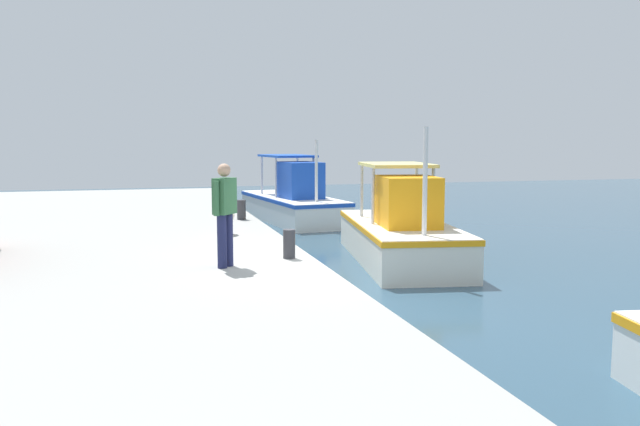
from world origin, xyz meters
TOP-DOWN VIEW (x-y plane):
  - quay_pier at (0.00, -5.00)m, footprint 36.00×10.00m
  - fishing_boat_nearest at (-11.65, 2.24)m, footprint 6.52×2.84m
  - fishing_boat_second at (-3.30, 3.00)m, footprint 6.04×3.00m
  - pelican at (-3.45, -1.21)m, footprint 0.95×0.59m
  - fisherman_standing at (0.27, -1.66)m, footprint 0.49×0.44m
  - mooring_bollard_nearest at (-6.18, -0.45)m, footprint 0.24×0.24m
  - mooring_bollard_second at (-0.23, -0.45)m, footprint 0.22×0.22m

SIDE VIEW (x-z plane):
  - quay_pier at x=0.00m, z-range 0.00..0.80m
  - fishing_boat_second at x=-3.30m, z-range -0.90..2.32m
  - fishing_boat_nearest at x=-11.65m, z-range -0.77..2.19m
  - mooring_bollard_second at x=-0.23m, z-range 0.80..1.33m
  - mooring_bollard_nearest at x=-6.18m, z-range 0.80..1.33m
  - pelican at x=-3.45m, z-range 0.79..1.61m
  - fisherman_standing at x=0.27m, z-range 0.89..2.64m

